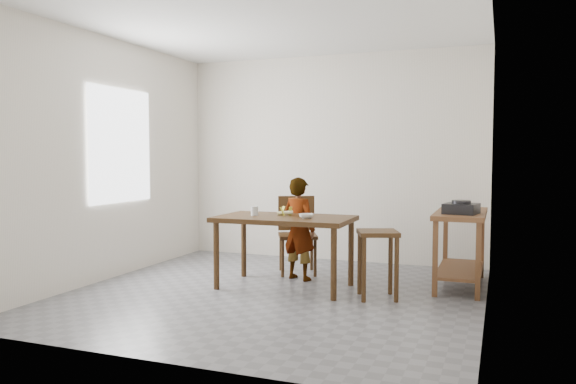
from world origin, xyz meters
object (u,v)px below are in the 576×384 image
at_px(dining_table, 285,252).
at_px(dining_chair, 298,235).
at_px(child, 299,229).
at_px(prep_counter, 460,249).
at_px(stool, 378,264).

distance_m(dining_table, dining_chair, 0.72).
height_order(dining_table, child, child).
relative_size(prep_counter, stool, 1.82).
relative_size(prep_counter, child, 1.05).
distance_m(dining_table, prep_counter, 1.86).
distance_m(prep_counter, child, 1.74).
relative_size(dining_table, child, 1.22).
xyz_separation_m(prep_counter, stool, (-0.72, -0.79, -0.07)).
xyz_separation_m(child, stool, (0.99, -0.50, -0.24)).
xyz_separation_m(child, dining_chair, (-0.12, 0.29, -0.12)).
bearing_deg(dining_chair, stool, -60.22).
height_order(dining_table, dining_chair, dining_chair).
relative_size(child, stool, 1.73).
bearing_deg(stool, prep_counter, 47.89).
bearing_deg(dining_chair, child, -91.79).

